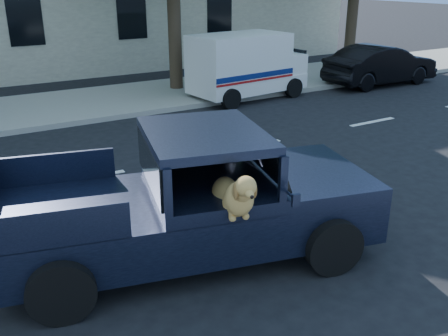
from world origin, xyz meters
name	(u,v)px	position (x,y,z in m)	size (l,w,h in m)	color
ground	(153,256)	(0.00, 0.00, 0.00)	(120.00, 120.00, 0.00)	black
far_sidewalk	(28,111)	(0.00, 9.20, 0.07)	(60.00, 4.00, 0.15)	gray
lane_stripes	(176,161)	(2.00, 3.40, 0.01)	(21.60, 0.14, 0.01)	silver
pickup_truck	(183,217)	(0.39, -0.23, 0.63)	(5.54, 3.26, 1.86)	black
mail_truck	(245,71)	(6.52, 7.59, 0.91)	(3.95, 2.28, 2.07)	silver
parked_sedan	(381,65)	(11.95, 6.87, 0.72)	(4.38, 1.53, 1.44)	black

